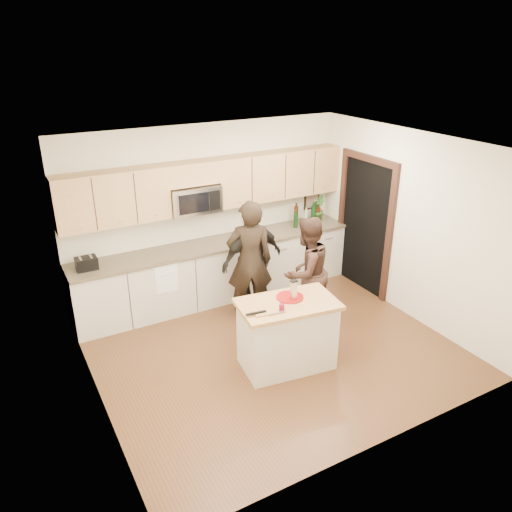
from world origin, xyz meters
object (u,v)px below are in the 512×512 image
toaster (86,263)px  woman_center (306,272)px  woman_left (250,261)px  woman_right (252,260)px  island (287,334)px

toaster → woman_center: (2.71, -1.30, -0.22)m
woman_left → woman_right: 0.13m
toaster → woman_left: 2.23m
woman_center → island: bearing=31.7°
woman_center → woman_left: bearing=-52.4°
woman_left → woman_center: 0.82m
woman_left → woman_center: size_ratio=1.12×
toaster → woman_center: 3.02m
island → woman_right: bearing=87.2°
toaster → woman_right: woman_right is taller
island → woman_right: woman_right is taller
island → woman_center: (0.78, 0.75, 0.35)m
toaster → woman_right: 2.29m
woman_center → woman_right: woman_right is taller
woman_center → woman_right: 0.81m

